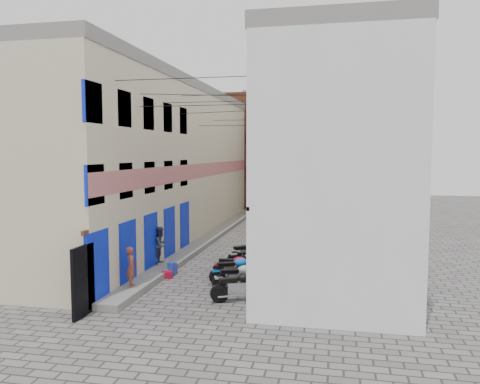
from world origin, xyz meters
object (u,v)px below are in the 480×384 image
Objects in this scene: motorcycle_a at (239,284)px; water_jug_far at (174,268)px; motorcycle_d at (235,265)px; person_a at (131,267)px; person_b at (161,245)px; water_jug_near at (171,269)px; motorcycle_g at (265,250)px; motorcycle_b at (240,275)px; motorcycle_c at (236,268)px; motorcycle_e at (259,258)px; red_crate at (167,275)px; motorcycle_f at (249,251)px.

motorcycle_a is 4.59m from water_jug_far.
person_a reaches higher than motorcycle_d.
person_a reaches higher than water_jug_far.
person_b reaches higher than water_jug_near.
motorcycle_g is 4.77m from water_jug_near.
person_a reaches higher than motorcycle_g.
motorcycle_c is at bearing 176.87° from motorcycle_b.
motorcycle_d is 0.90× the size of motorcycle_e.
person_a is 0.91× the size of person_b.
water_jug_far is (-3.44, -0.97, -0.37)m from motorcycle_e.
motorcycle_e is 3.60m from water_jug_far.
red_crate is (0.51, 2.22, -0.84)m from person_a.
person_a reaches higher than red_crate.
motorcycle_c reaches higher than red_crate.
motorcycle_b is at bearing -100.62° from person_a.
person_a reaches higher than motorcycle_c.
water_jug_near is 0.31m from water_jug_far.
motorcycle_c reaches higher than water_jug_far.
person_a is 3.13m from water_jug_far.
water_jug_far is (-3.39, -3.02, -0.29)m from motorcycle_g.
motorcycle_b is 3.88m from person_a.
motorcycle_b is 4.75m from person_b.
motorcycle_e is at bearing 154.01° from motorcycle_a.
motorcycle_d is 3.57m from person_b.
motorcycle_g is (0.54, 4.03, -0.09)m from motorcycle_c.
water_jug_far is at bearing -93.79° from motorcycle_f.
person_b reaches higher than motorcycle_a.
motorcycle_d is at bearing -9.21° from motorcycle_g.
motorcycle_f is 1.12m from motorcycle_g.
water_jug_near is (-2.65, -0.11, -0.27)m from motorcycle_d.
person_a is at bearing -56.67° from motorcycle_e.
motorcycle_a is 5.58m from person_b.
motorcycle_a is 3.77× the size of water_jug_near.
water_jug_near is (-2.86, 0.70, -0.33)m from motorcycle_c.
water_jug_near is (-2.82, -2.39, -0.36)m from motorcycle_f.
person_b is 3.01× the size of water_jug_near.
red_crate is at bearing -74.86° from motorcycle_e.
motorcycle_d is 4.30× the size of red_crate.
motorcycle_a is 6.07m from motorcycle_g.
motorcycle_c is at bearing -4.66° from red_crate.
person_a is (-3.16, -2.80, 0.44)m from motorcycle_d.
motorcycle_e is 3.90m from red_crate.
motorcycle_g is (-0.02, 6.07, -0.07)m from motorcycle_a.
motorcycle_a is 2.11m from motorcycle_c.
motorcycle_d is 1.16× the size of person_b.
motorcycle_b reaches higher than motorcycle_a.
motorcycle_g is 7.19m from person_a.
motorcycle_e reaches higher than motorcycle_a.
motorcycle_g is at bearing 41.69° from water_jug_far.
motorcycle_a is 0.97× the size of motorcycle_e.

